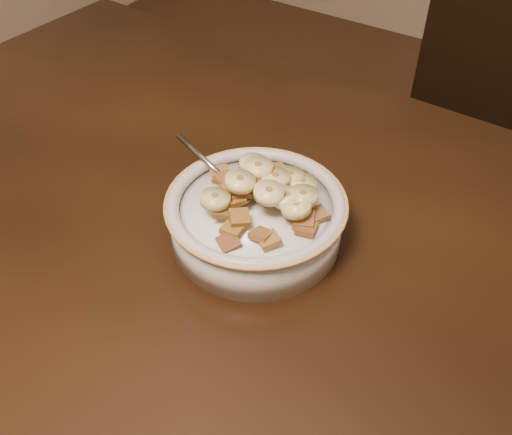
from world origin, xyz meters
The scene contains 44 objects.
table centered at (0.00, 0.00, 0.73)m, with size 1.40×0.90×0.04m, color black.
chair centered at (0.07, 0.65, 0.49)m, with size 0.44×0.44×0.99m, color black.
cereal_bowl centered at (-0.06, 0.08, 0.77)m, with size 0.18×0.18×0.04m, color beige.
milk centered at (-0.06, 0.08, 0.79)m, with size 0.15×0.15×0.00m, color white.
spoon centered at (-0.09, 0.08, 0.80)m, with size 0.03×0.04×0.01m, color gray.
cereal_square_0 centered at (-0.02, 0.04, 0.80)m, with size 0.02×0.02×0.01m, color olive.
cereal_square_1 centered at (-0.07, 0.14, 0.80)m, with size 0.02×0.02×0.01m, color brown.
cereal_square_2 centered at (-0.06, 0.03, 0.80)m, with size 0.02×0.02×0.01m, color #936127.
cereal_square_3 centered at (-0.07, 0.08, 0.81)m, with size 0.02×0.02×0.01m, color brown.
cereal_square_4 centered at (-0.03, 0.09, 0.81)m, with size 0.02×0.02×0.01m, color brown.
cereal_square_5 centered at (-0.07, 0.13, 0.80)m, with size 0.02×0.02×0.01m, color brown.
cereal_square_6 centered at (0.00, 0.07, 0.80)m, with size 0.02×0.02×0.01m, color brown.
cereal_square_7 centered at (-0.06, 0.04, 0.81)m, with size 0.02×0.02×0.01m, color #9A601A.
cereal_square_8 centered at (-0.03, 0.09, 0.81)m, with size 0.02×0.02×0.01m, color brown.
cereal_square_9 centered at (0.00, 0.10, 0.80)m, with size 0.02×0.02×0.01m, color olive.
cereal_square_10 centered at (-0.06, 0.12, 0.80)m, with size 0.02×0.02×0.01m, color brown.
cereal_square_11 centered at (-0.05, 0.01, 0.80)m, with size 0.02×0.02×0.01m, color brown.
cereal_square_12 centered at (0.00, 0.08, 0.80)m, with size 0.02×0.02×0.01m, color brown.
cereal_square_13 centered at (-0.03, 0.10, 0.80)m, with size 0.02×0.02×0.01m, color olive.
cereal_square_14 centered at (-0.11, 0.09, 0.81)m, with size 0.02×0.02×0.01m, color brown.
cereal_square_15 centered at (-0.06, 0.08, 0.82)m, with size 0.02×0.02×0.01m, color brown.
cereal_square_16 centered at (-0.08, 0.10, 0.81)m, with size 0.02×0.02×0.01m, color brown.
cereal_square_17 centered at (-0.09, 0.07, 0.81)m, with size 0.02×0.02×0.01m, color #995D33.
cereal_square_18 centered at (-0.04, 0.10, 0.81)m, with size 0.02×0.02×0.01m, color olive.
cereal_square_19 centered at (-0.01, 0.08, 0.80)m, with size 0.02×0.02×0.01m, color brown.
cereal_square_20 centered at (-0.08, 0.07, 0.82)m, with size 0.02×0.02×0.01m, color brown.
cereal_square_21 centered at (-0.12, 0.09, 0.80)m, with size 0.02×0.02×0.01m, color #965D33.
cereal_square_22 centered at (-0.02, 0.10, 0.81)m, with size 0.02×0.02×0.01m, color brown.
cereal_square_23 centered at (-0.08, 0.04, 0.81)m, with size 0.02×0.02×0.01m, color brown.
cereal_square_24 centered at (-0.08, 0.06, 0.81)m, with size 0.02×0.02×0.01m, color #9A6224.
cereal_square_25 centered at (-0.03, 0.04, 0.80)m, with size 0.02×0.02×0.01m, color brown.
cereal_square_26 centered at (-0.09, 0.07, 0.81)m, with size 0.02×0.02×0.01m, color brown.
cereal_square_27 centered at (-0.07, 0.13, 0.80)m, with size 0.02×0.02×0.01m, color brown.
banana_slice_0 centered at (-0.03, 0.12, 0.81)m, with size 0.03×0.03×0.01m, color #FFE48F.
banana_slice_1 centered at (-0.04, 0.07, 0.83)m, with size 0.03×0.03×0.01m, color #F9EC88.
banana_slice_2 centered at (-0.02, 0.09, 0.82)m, with size 0.03×0.03×0.01m, color #C9B77C.
banana_slice_3 centered at (-0.03, 0.08, 0.82)m, with size 0.03×0.03×0.01m, color #CDC488.
banana_slice_4 centered at (-0.09, 0.11, 0.82)m, with size 0.03×0.03×0.01m, color beige.
banana_slice_5 centered at (-0.07, 0.07, 0.83)m, with size 0.03×0.03×0.01m, color #D5C989.
banana_slice_6 centered at (-0.05, 0.12, 0.81)m, with size 0.03×0.03×0.01m, color #D5C776.
banana_slice_7 centered at (-0.09, 0.04, 0.82)m, with size 0.03×0.03×0.01m, color #CDBB8A.
banana_slice_8 centered at (-0.07, 0.10, 0.83)m, with size 0.03×0.03×0.01m, color #FFEEA0.
banana_slice_9 centered at (-0.05, 0.10, 0.82)m, with size 0.03×0.03×0.01m, color #DFBF75.
banana_slice_10 centered at (-0.02, 0.08, 0.82)m, with size 0.03×0.03×0.01m, color #D1B86F.
Camera 1 is at (0.19, -0.30, 1.19)m, focal length 40.00 mm.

